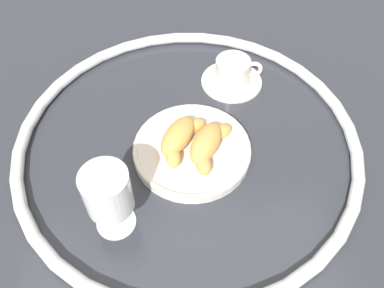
{
  "coord_description": "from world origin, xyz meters",
  "views": [
    {
      "loc": [
        0.5,
        -0.04,
        0.63
      ],
      "look_at": [
        0.02,
        0.01,
        0.03
      ],
      "focal_mm": 37.94,
      "sensor_mm": 36.0,
      "label": 1
    }
  ],
  "objects_px": {
    "pastry_plate": "(192,150)",
    "coffee_cup_near": "(233,73)",
    "croissant_large": "(180,137)",
    "juice_glass_left": "(108,194)",
    "croissant_small": "(208,144)"
  },
  "relations": [
    {
      "from": "coffee_cup_near",
      "to": "croissant_small",
      "type": "bearing_deg",
      "value": -21.59
    },
    {
      "from": "coffee_cup_near",
      "to": "juice_glass_left",
      "type": "distance_m",
      "value": 0.42
    },
    {
      "from": "pastry_plate",
      "to": "croissant_small",
      "type": "bearing_deg",
      "value": 66.11
    },
    {
      "from": "croissant_small",
      "to": "juice_glass_left",
      "type": "height_order",
      "value": "juice_glass_left"
    },
    {
      "from": "pastry_plate",
      "to": "coffee_cup_near",
      "type": "height_order",
      "value": "coffee_cup_near"
    },
    {
      "from": "pastry_plate",
      "to": "juice_glass_left",
      "type": "distance_m",
      "value": 0.21
    },
    {
      "from": "coffee_cup_near",
      "to": "juice_glass_left",
      "type": "relative_size",
      "value": 0.97
    },
    {
      "from": "croissant_small",
      "to": "coffee_cup_near",
      "type": "bearing_deg",
      "value": 158.41
    },
    {
      "from": "pastry_plate",
      "to": "juice_glass_left",
      "type": "relative_size",
      "value": 1.62
    },
    {
      "from": "pastry_plate",
      "to": "croissant_large",
      "type": "relative_size",
      "value": 1.89
    },
    {
      "from": "croissant_large",
      "to": "juice_glass_left",
      "type": "xyz_separation_m",
      "value": [
        0.14,
        -0.12,
        0.05
      ]
    },
    {
      "from": "croissant_large",
      "to": "pastry_plate",
      "type": "bearing_deg",
      "value": 68.04
    },
    {
      "from": "croissant_large",
      "to": "croissant_small",
      "type": "relative_size",
      "value": 0.99
    },
    {
      "from": "croissant_small",
      "to": "croissant_large",
      "type": "bearing_deg",
      "value": -113.04
    },
    {
      "from": "juice_glass_left",
      "to": "croissant_large",
      "type": "bearing_deg",
      "value": 140.09
    }
  ]
}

